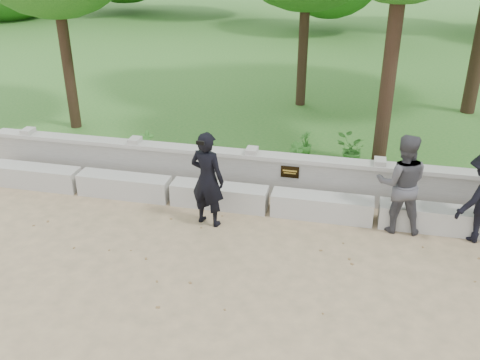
% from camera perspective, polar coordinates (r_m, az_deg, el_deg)
% --- Properties ---
extents(ground, '(80.00, 80.00, 0.00)m').
position_cam_1_polar(ground, '(8.82, 0.97, -9.23)').
color(ground, tan).
rests_on(ground, ground).
extents(lawn, '(40.00, 22.00, 0.25)m').
position_cam_1_polar(lawn, '(21.69, 8.81, 12.33)').
color(lawn, '#286722').
rests_on(lawn, ground).
extents(concrete_bench, '(11.90, 0.45, 0.45)m').
position_cam_1_polar(concrete_bench, '(10.30, 3.17, -2.26)').
color(concrete_bench, beige).
rests_on(concrete_bench, ground).
extents(parapet_wall, '(12.50, 0.35, 0.90)m').
position_cam_1_polar(parapet_wall, '(10.81, 3.84, 0.56)').
color(parapet_wall, '#B2AFA8').
rests_on(parapet_wall, ground).
extents(man_main, '(0.75, 0.68, 1.80)m').
position_cam_1_polar(man_main, '(9.61, -3.50, 0.08)').
color(man_main, black).
rests_on(man_main, ground).
extents(visitor_left, '(0.92, 0.73, 1.84)m').
position_cam_1_polar(visitor_left, '(9.81, 16.86, -0.36)').
color(visitor_left, '#434348').
rests_on(visitor_left, ground).
extents(shrub_a, '(0.39, 0.31, 0.65)m').
position_cam_1_polar(shrub_a, '(12.16, -9.87, 3.73)').
color(shrub_a, '#337226').
rests_on(shrub_a, lawn).
extents(shrub_b, '(0.46, 0.46, 0.66)m').
position_cam_1_polar(shrub_b, '(11.36, 6.01, 2.39)').
color(shrub_b, '#337226').
rests_on(shrub_b, lawn).
extents(shrub_c, '(0.76, 0.71, 0.69)m').
position_cam_1_polar(shrub_c, '(11.87, 11.74, 3.12)').
color(shrub_c, '#337226').
rests_on(shrub_c, lawn).
extents(shrub_d, '(0.38, 0.39, 0.54)m').
position_cam_1_polar(shrub_d, '(12.31, 6.98, 3.96)').
color(shrub_d, '#337226').
rests_on(shrub_d, lawn).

